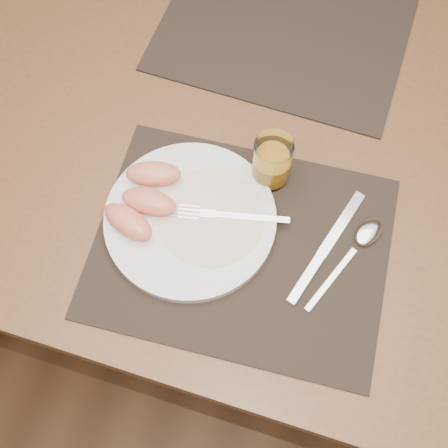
% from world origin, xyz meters
% --- Properties ---
extents(ground, '(5.00, 5.00, 0.00)m').
position_xyz_m(ground, '(0.00, 0.00, 0.00)').
color(ground, '#55341D').
rests_on(ground, ground).
extents(table, '(1.40, 0.90, 0.75)m').
position_xyz_m(table, '(0.00, 0.00, 0.67)').
color(table, brown).
rests_on(table, ground).
extents(placemat_near, '(0.47, 0.37, 0.00)m').
position_xyz_m(placemat_near, '(0.03, -0.22, 0.75)').
color(placemat_near, black).
rests_on(placemat_near, table).
extents(placemat_far, '(0.46, 0.36, 0.00)m').
position_xyz_m(placemat_far, '(-0.02, 0.22, 0.75)').
color(placemat_far, black).
rests_on(placemat_far, table).
extents(plate, '(0.27, 0.27, 0.02)m').
position_xyz_m(plate, '(-0.06, -0.20, 0.76)').
color(plate, white).
rests_on(plate, placemat_near).
extents(plate_dressing, '(0.17, 0.17, 0.00)m').
position_xyz_m(plate_dressing, '(-0.03, -0.19, 0.77)').
color(plate_dressing, white).
rests_on(plate_dressing, plate).
extents(fork, '(0.17, 0.05, 0.00)m').
position_xyz_m(fork, '(-0.01, -0.19, 0.77)').
color(fork, silver).
rests_on(fork, plate).
extents(knife, '(0.08, 0.22, 0.01)m').
position_xyz_m(knife, '(0.15, -0.20, 0.76)').
color(knife, silver).
rests_on(knife, placemat_near).
extents(spoon, '(0.09, 0.19, 0.01)m').
position_xyz_m(spoon, '(0.21, -0.15, 0.76)').
color(spoon, silver).
rests_on(spoon, placemat_near).
extents(juice_glass, '(0.06, 0.06, 0.09)m').
position_xyz_m(juice_glass, '(0.04, -0.09, 0.80)').
color(juice_glass, white).
rests_on(juice_glass, placemat_near).
extents(grapefruit_wedges, '(0.11, 0.16, 0.04)m').
position_xyz_m(grapefruit_wedges, '(-0.13, -0.20, 0.79)').
color(grapefruit_wedges, '#E47F5D').
rests_on(grapefruit_wedges, plate).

